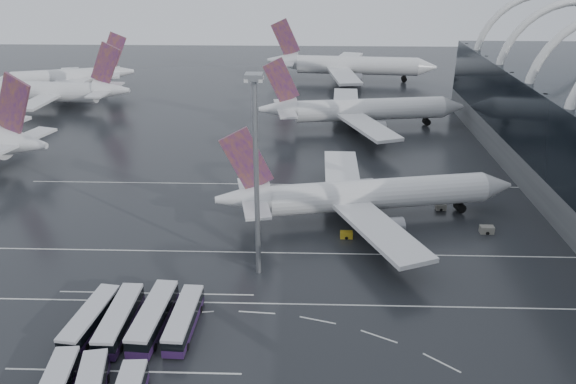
{
  "coord_description": "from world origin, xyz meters",
  "views": [
    {
      "loc": [
        -3.01,
        -66.79,
        46.03
      ],
      "look_at": [
        -5.75,
        20.52,
        7.0
      ],
      "focal_mm": 35.0,
      "sensor_mm": 36.0,
      "label": 1
    }
  ],
  "objects_px": {
    "gse_cart_belly_c": "(346,235)",
    "gse_cart_belly_d": "(487,230)",
    "jet_remote_mid": "(58,92)",
    "airliner_gate_c": "(348,66)",
    "airliner_gate_b": "(359,110)",
    "bus_row_near_b": "(119,320)",
    "airliner_main": "(364,196)",
    "bus_row_near_c": "(153,317)",
    "bus_row_near_a": "(91,319)",
    "floodlight_mast": "(256,154)",
    "jet_remote_far": "(68,78)",
    "bus_row_near_d": "(184,319)",
    "gse_cart_belly_b": "(441,207)",
    "gse_cart_belly_e": "(382,199)"
  },
  "relations": [
    {
      "from": "bus_row_near_d",
      "to": "floodlight_mast",
      "type": "bearing_deg",
      "value": -28.45
    },
    {
      "from": "jet_remote_far",
      "to": "gse_cart_belly_d",
      "type": "xyz_separation_m",
      "value": [
        110.04,
        -95.31,
        -4.35
      ]
    },
    {
      "from": "jet_remote_mid",
      "to": "bus_row_near_d",
      "type": "xyz_separation_m",
      "value": [
        58.43,
        -103.34,
        -3.6
      ]
    },
    {
      "from": "gse_cart_belly_b",
      "to": "airliner_gate_c",
      "type": "bearing_deg",
      "value": 95.67
    },
    {
      "from": "gse_cart_belly_b",
      "to": "airliner_main",
      "type": "bearing_deg",
      "value": -163.79
    },
    {
      "from": "bus_row_near_c",
      "to": "gse_cart_belly_b",
      "type": "distance_m",
      "value": 58.2
    },
    {
      "from": "floodlight_mast",
      "to": "gse_cart_belly_c",
      "type": "relative_size",
      "value": 14.55
    },
    {
      "from": "floodlight_mast",
      "to": "gse_cart_belly_e",
      "type": "height_order",
      "value": "floodlight_mast"
    },
    {
      "from": "bus_row_near_a",
      "to": "gse_cart_belly_d",
      "type": "distance_m",
      "value": 65.39
    },
    {
      "from": "bus_row_near_d",
      "to": "gse_cart_belly_b",
      "type": "relative_size",
      "value": 6.22
    },
    {
      "from": "bus_row_near_c",
      "to": "floodlight_mast",
      "type": "height_order",
      "value": "floodlight_mast"
    },
    {
      "from": "airliner_gate_b",
      "to": "bus_row_near_b",
      "type": "height_order",
      "value": "airliner_gate_b"
    },
    {
      "from": "bus_row_near_b",
      "to": "bus_row_near_a",
      "type": "bearing_deg",
      "value": 90.71
    },
    {
      "from": "bus_row_near_d",
      "to": "gse_cart_belly_c",
      "type": "height_order",
      "value": "bus_row_near_d"
    },
    {
      "from": "bus_row_near_a",
      "to": "floodlight_mast",
      "type": "distance_m",
      "value": 30.63
    },
    {
      "from": "jet_remote_mid",
      "to": "airliner_gate_c",
      "type": "bearing_deg",
      "value": -151.33
    },
    {
      "from": "bus_row_near_c",
      "to": "gse_cart_belly_c",
      "type": "bearing_deg",
      "value": -42.21
    },
    {
      "from": "jet_remote_mid",
      "to": "bus_row_near_a",
      "type": "bearing_deg",
      "value": 118.26
    },
    {
      "from": "airliner_gate_b",
      "to": "gse_cart_belly_b",
      "type": "distance_m",
      "value": 51.8
    },
    {
      "from": "jet_remote_far",
      "to": "gse_cart_belly_b",
      "type": "relative_size",
      "value": 22.56
    },
    {
      "from": "bus_row_near_c",
      "to": "bus_row_near_d",
      "type": "relative_size",
      "value": 1.1
    },
    {
      "from": "airliner_gate_b",
      "to": "gse_cart_belly_d",
      "type": "bearing_deg",
      "value": -82.48
    },
    {
      "from": "airliner_main",
      "to": "bus_row_near_b",
      "type": "height_order",
      "value": "airliner_main"
    },
    {
      "from": "gse_cart_belly_e",
      "to": "airliner_gate_c",
      "type": "bearing_deg",
      "value": 90.05
    },
    {
      "from": "jet_remote_mid",
      "to": "bus_row_near_a",
      "type": "relative_size",
      "value": 3.74
    },
    {
      "from": "airliner_gate_c",
      "to": "bus_row_near_d",
      "type": "distance_m",
      "value": 147.06
    },
    {
      "from": "jet_remote_mid",
      "to": "gse_cart_belly_d",
      "type": "bearing_deg",
      "value": 148.57
    },
    {
      "from": "bus_row_near_a",
      "to": "airliner_main",
      "type": "bearing_deg",
      "value": -41.37
    },
    {
      "from": "jet_remote_far",
      "to": "gse_cart_belly_c",
      "type": "distance_m",
      "value": 130.11
    },
    {
      "from": "floodlight_mast",
      "to": "bus_row_near_b",
      "type": "bearing_deg",
      "value": -138.88
    },
    {
      "from": "airliner_gate_b",
      "to": "gse_cart_belly_d",
      "type": "relative_size",
      "value": 23.97
    },
    {
      "from": "airliner_gate_b",
      "to": "floodlight_mast",
      "type": "bearing_deg",
      "value": -114.74
    },
    {
      "from": "airliner_gate_b",
      "to": "jet_remote_mid",
      "type": "distance_m",
      "value": 89.64
    },
    {
      "from": "bus_row_near_b",
      "to": "bus_row_near_d",
      "type": "height_order",
      "value": "bus_row_near_b"
    },
    {
      "from": "airliner_gate_b",
      "to": "jet_remote_mid",
      "type": "xyz_separation_m",
      "value": [
        -88.22,
        15.91,
        0.35
      ]
    },
    {
      "from": "airliner_gate_c",
      "to": "gse_cart_belly_d",
      "type": "distance_m",
      "value": 117.12
    },
    {
      "from": "airliner_gate_c",
      "to": "airliner_gate_b",
      "type": "bearing_deg",
      "value": -85.61
    },
    {
      "from": "airliner_main",
      "to": "airliner_gate_c",
      "type": "relative_size",
      "value": 0.9
    },
    {
      "from": "gse_cart_belly_c",
      "to": "airliner_main",
      "type": "bearing_deg",
      "value": 64.96
    },
    {
      "from": "airliner_gate_b",
      "to": "jet_remote_far",
      "type": "bearing_deg",
      "value": 150.38
    },
    {
      "from": "jet_remote_mid",
      "to": "bus_row_near_c",
      "type": "bearing_deg",
      "value": 121.96
    },
    {
      "from": "airliner_gate_b",
      "to": "bus_row_near_b",
      "type": "relative_size",
      "value": 4.43
    },
    {
      "from": "airliner_gate_b",
      "to": "jet_remote_far",
      "type": "relative_size",
      "value": 1.28
    },
    {
      "from": "gse_cart_belly_c",
      "to": "gse_cart_belly_d",
      "type": "bearing_deg",
      "value": 5.84
    },
    {
      "from": "jet_remote_mid",
      "to": "bus_row_near_d",
      "type": "bearing_deg",
      "value": 123.64
    },
    {
      "from": "airliner_gate_b",
      "to": "bus_row_near_a",
      "type": "distance_m",
      "value": 97.31
    },
    {
      "from": "airliner_gate_c",
      "to": "bus_row_near_c",
      "type": "xyz_separation_m",
      "value": [
        -34.35,
        -143.74,
        -3.63
      ]
    },
    {
      "from": "bus_row_near_b",
      "to": "floodlight_mast",
      "type": "distance_m",
      "value": 28.21
    },
    {
      "from": "airliner_main",
      "to": "jet_remote_mid",
      "type": "xyz_separation_m",
      "value": [
        -84.32,
        70.68,
        0.58
      ]
    },
    {
      "from": "airliner_main",
      "to": "bus_row_near_a",
      "type": "distance_m",
      "value": 50.38
    }
  ]
}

